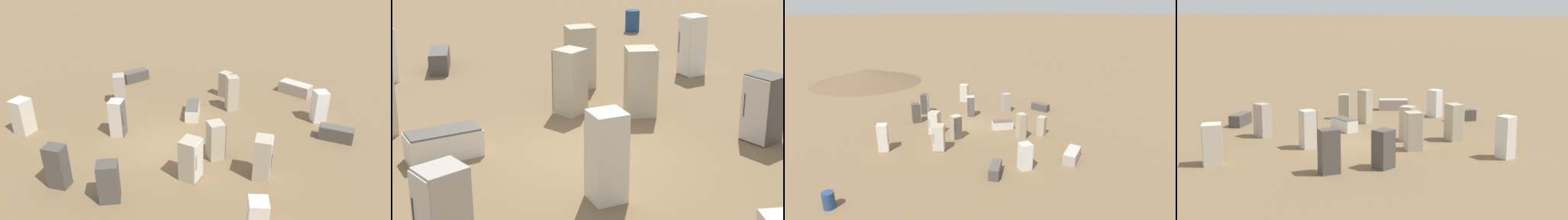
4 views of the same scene
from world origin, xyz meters
TOP-DOWN VIEW (x-y plane):
  - ground_plane at (0.00, 0.00)m, footprint 1000.00×1000.00m
  - discarded_fridge_0 at (1.83, -2.52)m, footprint 1.75×1.40m
  - discarded_fridge_1 at (-3.27, -7.51)m, footprint 1.55×1.44m
  - discarded_fridge_2 at (-2.06, -1.76)m, footprint 0.73×0.75m
  - discarded_fridge_3 at (1.63, -4.75)m, footprint 0.73×0.72m
  - discarded_fridge_4 at (-1.11, 4.61)m, footprint 0.96×0.97m
  - discarded_fridge_5 at (-1.43, -8.06)m, footprint 0.87×0.83m
  - discarded_fridge_6 at (-2.78, 3.08)m, footprint 0.89×0.93m
  - discarded_fridge_7 at (-4.11, -2.74)m, footprint 1.03×1.02m
  - discarded_fridge_8 at (3.25, -5.28)m, footprint 0.79×0.75m
  - discarded_fridge_9 at (1.67, -9.14)m, footprint 1.99×1.43m
  - discarded_fridge_10 at (-2.92, -0.16)m, footprint 1.04×1.04m
  - discarded_fridge_11 at (7.70, -1.32)m, footprint 0.96×1.69m
  - discarded_fridge_12 at (3.88, 5.52)m, footprint 1.09×1.09m
  - discarded_fridge_13 at (-7.03, -0.48)m, footprint 0.87×0.85m
  - discarded_fridge_14 at (4.96, 0.45)m, footprint 0.89×0.78m
  - discarded_fridge_15 at (1.68, 1.48)m, footprint 0.89×0.90m

SIDE VIEW (x-z plane):
  - ground_plane at x=0.00m, z-range 0.00..0.00m
  - discarded_fridge_0 at x=1.83m, z-range 0.00..0.64m
  - discarded_fridge_1 at x=-3.27m, z-range 0.00..0.66m
  - discarded_fridge_11 at x=7.70m, z-range 0.00..0.66m
  - discarded_fridge_9 at x=1.67m, z-range 0.00..0.68m
  - discarded_fridge_8 at x=3.25m, z-range 0.00..1.45m
  - discarded_fridge_6 at x=-2.78m, z-range 0.00..1.59m
  - discarded_fridge_5 at x=-1.43m, z-range 0.00..1.63m
  - discarded_fridge_14 at x=4.96m, z-range 0.00..1.69m
  - discarded_fridge_2 at x=-2.06m, z-range 0.00..1.71m
  - discarded_fridge_12 at x=3.88m, z-range 0.00..1.74m
  - discarded_fridge_10 at x=-2.92m, z-range 0.00..1.77m
  - discarded_fridge_15 at x=1.68m, z-range 0.00..1.78m
  - discarded_fridge_4 at x=-1.11m, z-range 0.00..1.78m
  - discarded_fridge_7 at x=-4.11m, z-range 0.00..1.81m
  - discarded_fridge_13 at x=-7.03m, z-range 0.00..1.85m
  - discarded_fridge_3 at x=1.63m, z-range 0.00..1.89m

